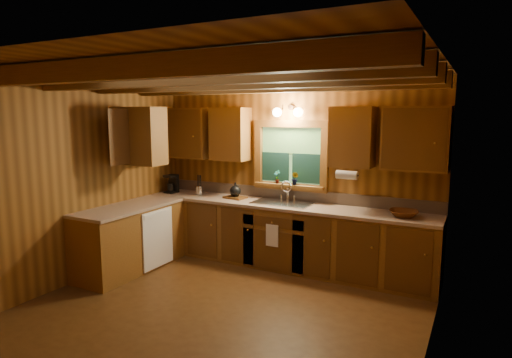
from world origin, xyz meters
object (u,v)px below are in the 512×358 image
object	(u,v)px
coffee_maker	(172,184)
cutting_board	(235,197)
sink	(283,206)
wicker_basket	(404,214)

from	to	relation	value
coffee_maker	cutting_board	xyz separation A→B (m)	(1.13, 0.04, -0.13)
sink	wicker_basket	distance (m)	1.64
sink	wicker_basket	size ratio (longest dim) A/B	2.39
wicker_basket	sink	bearing A→B (deg)	177.67
coffee_maker	wicker_basket	distance (m)	3.54
sink	coffee_maker	world-z (taller)	sink
cutting_board	coffee_maker	bearing A→B (deg)	-170.15
cutting_board	wicker_basket	bearing A→B (deg)	5.86
sink	cutting_board	xyz separation A→B (m)	(-0.77, 0.01, 0.06)
coffee_maker	wicker_basket	bearing A→B (deg)	1.09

